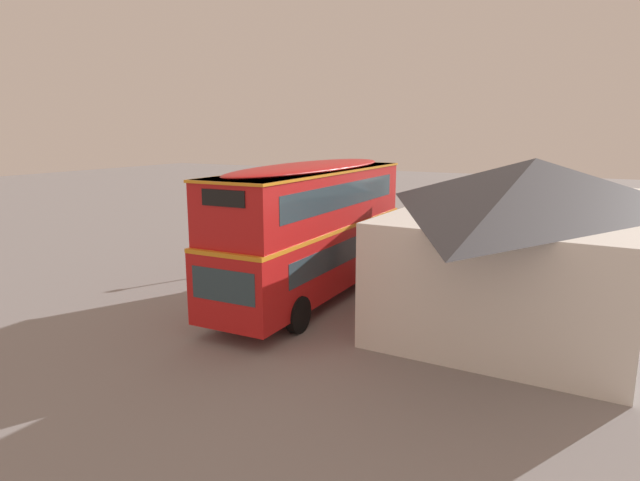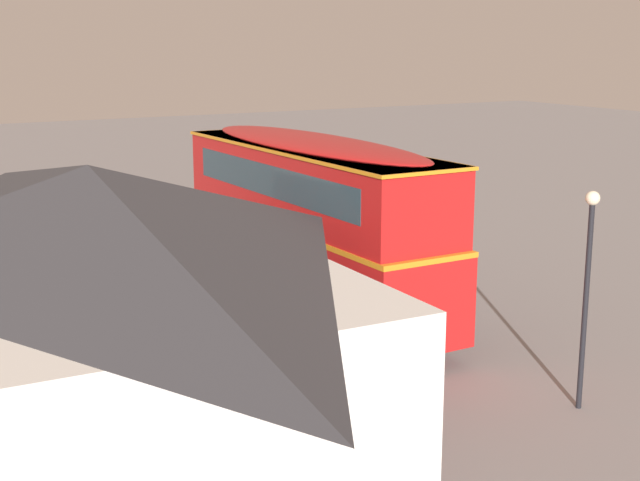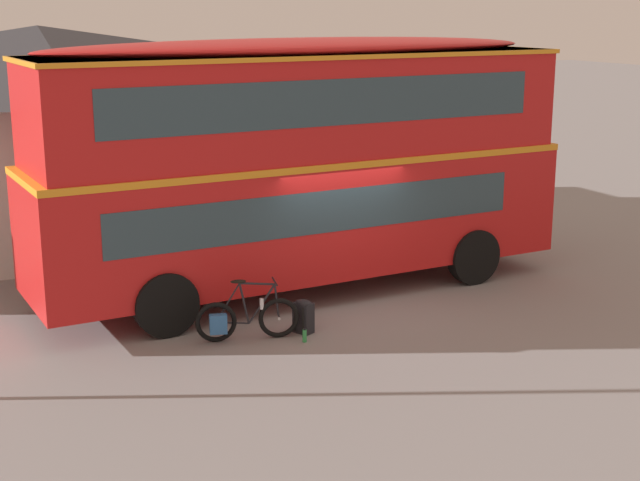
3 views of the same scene
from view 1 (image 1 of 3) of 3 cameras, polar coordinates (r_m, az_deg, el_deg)
name	(u,v)px [view 1 (image 1 of 3)]	position (r m, az deg, el deg)	size (l,w,h in m)	color
ground_plane	(290,296)	(19.62, -3.20, -5.81)	(120.00, 120.00, 0.00)	gray
double_decker_bus	(313,224)	(18.74, -0.75, 1.70)	(10.32, 2.80, 4.79)	black
touring_bicycle	(294,268)	(22.00, -2.73, -2.89)	(1.68, 0.61, 1.04)	black
backpack_on_ground	(278,275)	(21.23, -4.43, -3.65)	(0.34, 0.38, 0.58)	black
water_bottle_green_metal	(272,277)	(21.65, -5.08, -3.88)	(0.07, 0.07, 0.23)	green
pub_building	(531,229)	(19.95, 21.24, 1.11)	(14.26, 7.36, 4.92)	silver
street_lamp	(362,195)	(26.55, 4.39, 4.77)	(0.28, 0.28, 4.41)	black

